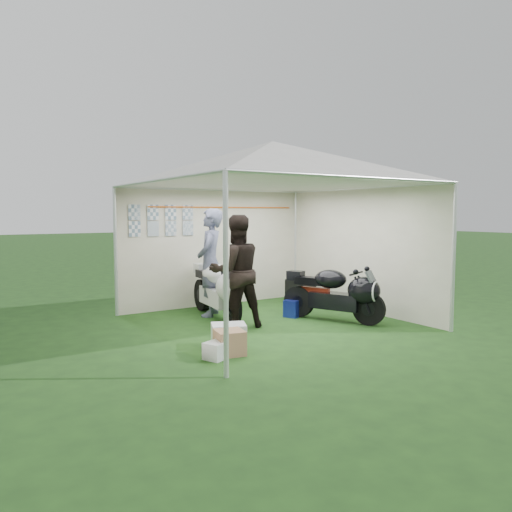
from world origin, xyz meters
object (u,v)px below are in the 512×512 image
object	(u,v)px
motorcycle_black	(338,292)
equipment_box	(301,292)
motorcycle_white	(219,288)
crate_2	(217,350)
person_blue_jacket	(210,262)
crate_1	(230,342)
person_dark_jacket	(236,271)
canopy_tent	(271,168)
crate_0	(229,335)
paddock_stand	(295,308)

from	to	relation	value
motorcycle_black	equipment_box	distance (m)	1.75
motorcycle_white	crate_2	bearing A→B (deg)	-112.55
person_blue_jacket	crate_1	bearing A→B (deg)	17.41
motorcycle_black	person_blue_jacket	bearing A→B (deg)	109.84
motorcycle_black	person_dark_jacket	xyz separation A→B (m)	(-1.67, 0.57, 0.40)
canopy_tent	motorcycle_black	bearing A→B (deg)	-27.89
canopy_tent	crate_0	distance (m)	2.90
equipment_box	crate_2	distance (m)	4.08
person_dark_jacket	crate_2	distance (m)	1.93
person_dark_jacket	crate_1	bearing A→B (deg)	65.79
canopy_tent	motorcycle_black	xyz separation A→B (m)	(1.01, -0.54, -2.07)
motorcycle_white	equipment_box	world-z (taller)	motorcycle_white
crate_1	crate_2	bearing A→B (deg)	-160.74
canopy_tent	equipment_box	distance (m)	2.99
equipment_box	crate_1	world-z (taller)	equipment_box
canopy_tent	motorcycle_white	bearing A→B (deg)	126.26
person_blue_jacket	equipment_box	xyz separation A→B (m)	(2.07, 0.05, -0.71)
canopy_tent	crate_0	size ratio (longest dim) A/B	12.13
motorcycle_white	person_blue_jacket	size ratio (longest dim) A/B	1.03
person_dark_jacket	crate_1	distance (m)	1.72
paddock_stand	crate_2	world-z (taller)	paddock_stand
paddock_stand	person_blue_jacket	world-z (taller)	person_blue_jacket
person_dark_jacket	person_blue_jacket	size ratio (longest dim) A/B	0.94
motorcycle_white	person_dark_jacket	world-z (taller)	person_dark_jacket
motorcycle_white	motorcycle_black	size ratio (longest dim) A/B	1.16
crate_2	equipment_box	bearing A→B (deg)	37.22
equipment_box	crate_1	distance (m)	3.84
person_dark_jacket	crate_1	xyz separation A→B (m)	(-0.86, -1.29, -0.75)
paddock_stand	canopy_tent	bearing A→B (deg)	-161.43
canopy_tent	equipment_box	xyz separation A→B (m)	(1.50, 1.13, -2.32)
equipment_box	crate_0	bearing A→B (deg)	-144.34
canopy_tent	crate_2	world-z (taller)	canopy_tent
equipment_box	paddock_stand	bearing A→B (deg)	-132.76
motorcycle_white	paddock_stand	xyz separation A→B (m)	(1.23, -0.56, -0.39)
motorcycle_black	person_dark_jacket	bearing A→B (deg)	136.32
canopy_tent	person_dark_jacket	bearing A→B (deg)	176.85
person_dark_jacket	person_blue_jacket	distance (m)	1.04
equipment_box	canopy_tent	bearing A→B (deg)	-143.06
person_blue_jacket	equipment_box	distance (m)	2.19
canopy_tent	motorcycle_black	size ratio (longest dim) A/B	3.30
motorcycle_black	crate_2	xyz separation A→B (m)	(-2.76, -0.80, -0.40)
canopy_tent	motorcycle_black	world-z (taller)	canopy_tent
paddock_stand	equipment_box	world-z (taller)	equipment_box
person_blue_jacket	crate_2	xyz separation A→B (m)	(-1.17, -2.42, -0.85)
equipment_box	motorcycle_white	bearing A→B (deg)	-170.49
motorcycle_black	person_blue_jacket	distance (m)	2.31
canopy_tent	paddock_stand	world-z (taller)	canopy_tent
crate_2	canopy_tent	bearing A→B (deg)	37.45
canopy_tent	equipment_box	world-z (taller)	canopy_tent
person_dark_jacket	crate_0	bearing A→B (deg)	63.77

